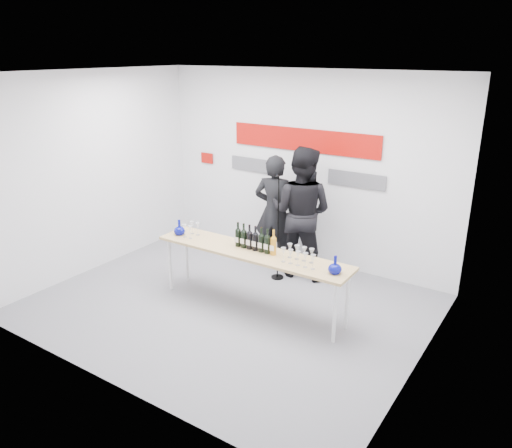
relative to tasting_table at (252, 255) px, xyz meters
The scene contains 12 objects.
ground 0.81m from the tasting_table, 154.60° to the right, with size 5.00×5.00×0.00m, color slate.
back_wall 2.03m from the tasting_table, 98.66° to the left, with size 5.00×0.04×3.00m, color silver.
signage 2.14m from the tasting_table, 100.49° to the left, with size 3.38×0.02×0.79m.
tasting_table is the anchor object (origin of this frame).
wine_bottles 0.23m from the tasting_table, 60.57° to the left, with size 0.62×0.08×0.33m.
decanter_left 1.19m from the tasting_table, behind, with size 0.16×0.16×0.21m, color #060B7B, non-canonical shape.
decanter_right 1.19m from the tasting_table, ahead, with size 0.16×0.16×0.21m, color #060B7B, non-canonical shape.
glasses_left 1.01m from the tasting_table, behind, with size 0.17×0.23×0.18m.
glasses_right 0.71m from the tasting_table, ahead, with size 0.47×0.23×0.18m.
presenter_left 1.45m from the tasting_table, 109.75° to the left, with size 0.65×0.43×1.78m, color black.
presenter_right 1.32m from the tasting_table, 89.79° to the left, with size 0.95×0.74×1.96m, color black.
mic_stand 1.02m from the tasting_table, 101.14° to the left, with size 0.19×0.19×1.60m.
Camera 1 is at (3.60, -4.77, 3.25)m, focal length 35.00 mm.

